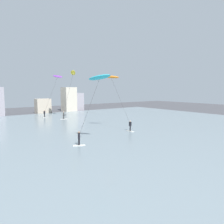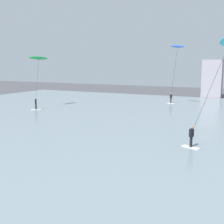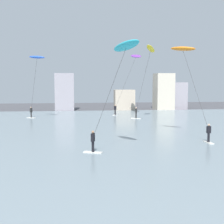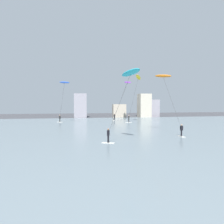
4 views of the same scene
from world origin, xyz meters
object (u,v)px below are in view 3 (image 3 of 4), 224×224
at_px(kitesurfer_cyan, 122,57).
at_px(kitesurfer_orange, 187,61).
at_px(kitesurfer_purple, 134,60).
at_px(kitesurfer_blue, 36,66).
at_px(kitesurfer_yellow, 149,56).

distance_m(kitesurfer_cyan, kitesurfer_orange, 8.98).
height_order(kitesurfer_purple, kitesurfer_blue, kitesurfer_purple).
relative_size(kitesurfer_orange, kitesurfer_blue, 0.97).
bearing_deg(kitesurfer_purple, kitesurfer_blue, -164.82).
height_order(kitesurfer_orange, kitesurfer_blue, kitesurfer_blue).
bearing_deg(kitesurfer_cyan, kitesurfer_orange, 39.99).
distance_m(kitesurfer_orange, kitesurfer_yellow, 14.47).
relative_size(kitesurfer_cyan, kitesurfer_orange, 0.95).
xyz_separation_m(kitesurfer_cyan, kitesurfer_purple, (5.97, 26.25, 1.82)).
relative_size(kitesurfer_yellow, kitesurfer_blue, 1.16).
xyz_separation_m(kitesurfer_cyan, kitesurfer_blue, (-8.71, 22.26, 0.56)).
distance_m(kitesurfer_yellow, kitesurfer_blue, 15.74).
height_order(kitesurfer_cyan, kitesurfer_purple, kitesurfer_purple).
distance_m(kitesurfer_orange, kitesurfer_purple, 20.56).
relative_size(kitesurfer_purple, kitesurfer_yellow, 0.95).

